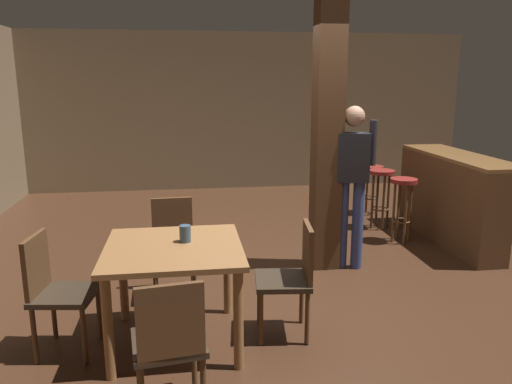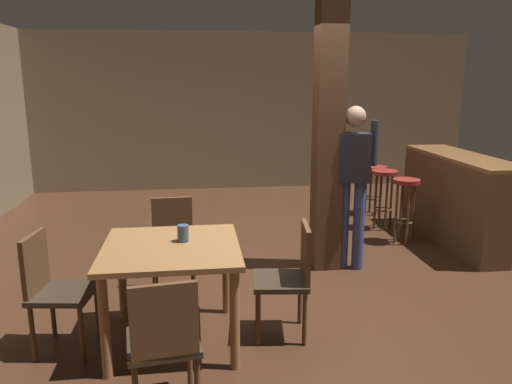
% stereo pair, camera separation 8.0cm
% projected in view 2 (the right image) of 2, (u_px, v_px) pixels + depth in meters
% --- Properties ---
extents(ground_plane, '(10.80, 10.80, 0.00)m').
position_uv_depth(ground_plane, '(307.00, 279.00, 5.06)').
color(ground_plane, '#382114').
extents(wall_back, '(8.00, 0.10, 2.80)m').
position_uv_depth(wall_back, '(253.00, 112.00, 9.10)').
color(wall_back, '#756047').
rests_on(wall_back, ground_plane).
extents(pillar, '(0.28, 0.28, 2.80)m').
position_uv_depth(pillar, '(328.00, 137.00, 5.11)').
color(pillar, '#422816').
rests_on(pillar, ground_plane).
extents(dining_table, '(1.01, 1.01, 0.78)m').
position_uv_depth(dining_table, '(172.00, 261.00, 3.73)').
color(dining_table, brown).
rests_on(dining_table, ground_plane).
extents(chair_north, '(0.44, 0.44, 0.89)m').
position_uv_depth(chair_north, '(173.00, 241.00, 4.64)').
color(chair_north, '#2D2319').
rests_on(chair_north, ground_plane).
extents(chair_south, '(0.47, 0.47, 0.89)m').
position_uv_depth(chair_south, '(164.00, 340.00, 2.89)').
color(chair_south, '#2D2319').
rests_on(chair_south, ground_plane).
extents(chair_east, '(0.46, 0.46, 0.89)m').
position_uv_depth(chair_east, '(290.00, 274.00, 3.86)').
color(chair_east, '#2D2319').
rests_on(chair_east, ground_plane).
extents(chair_west, '(0.47, 0.47, 0.89)m').
position_uv_depth(chair_west, '(53.00, 286.00, 3.64)').
color(chair_west, '#2D2319').
rests_on(chair_west, ground_plane).
extents(napkin_cup, '(0.09, 0.09, 0.13)m').
position_uv_depth(napkin_cup, '(183.00, 233.00, 3.78)').
color(napkin_cup, '#33475B').
rests_on(napkin_cup, dining_table).
extents(standing_person, '(0.47, 0.29, 1.72)m').
position_uv_depth(standing_person, '(353.00, 176.00, 5.14)').
color(standing_person, black).
rests_on(standing_person, ground_plane).
extents(bar_counter, '(0.56, 2.02, 1.08)m').
position_uv_depth(bar_counter, '(452.00, 198.00, 6.11)').
color(bar_counter, brown).
rests_on(bar_counter, ground_plane).
extents(bar_stool_near, '(0.33, 0.33, 0.80)m').
position_uv_depth(bar_stool_near, '(405.00, 196.00, 6.06)').
color(bar_stool_near, maroon).
rests_on(bar_stool_near, ground_plane).
extents(bar_stool_mid, '(0.34, 0.34, 0.80)m').
position_uv_depth(bar_stool_mid, '(384.00, 186.00, 6.64)').
color(bar_stool_mid, maroon).
rests_on(bar_stool_mid, ground_plane).
extents(bar_stool_far, '(0.37, 0.37, 0.73)m').
position_uv_depth(bar_stool_far, '(374.00, 178.00, 7.39)').
color(bar_stool_far, maroon).
rests_on(bar_stool_far, ground_plane).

